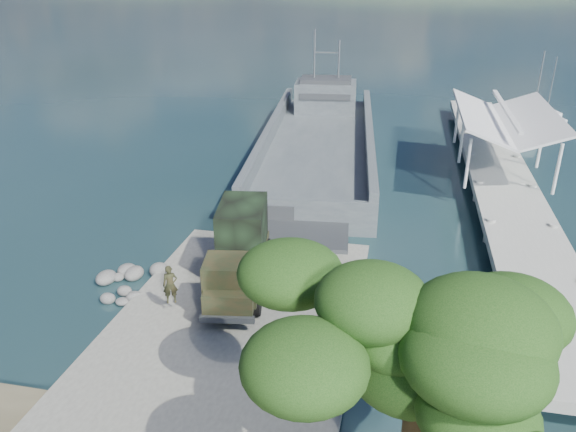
# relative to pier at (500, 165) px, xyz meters

# --- Properties ---
(ground) EXTENTS (1400.00, 1400.00, 0.00)m
(ground) POSITION_rel_pier_xyz_m (-13.00, -18.77, -1.60)
(ground) COLOR #183539
(ground) RESTS_ON ground
(boat_ramp) EXTENTS (10.00, 18.00, 0.50)m
(boat_ramp) POSITION_rel_pier_xyz_m (-13.00, -19.77, -1.35)
(boat_ramp) COLOR slate
(boat_ramp) RESTS_ON ground
(shoreline_rocks) EXTENTS (3.20, 5.60, 0.90)m
(shoreline_rocks) POSITION_rel_pier_xyz_m (-19.20, -18.27, -1.60)
(shoreline_rocks) COLOR #545451
(shoreline_rocks) RESTS_ON ground
(pier) EXTENTS (6.40, 44.00, 6.10)m
(pier) POSITION_rel_pier_xyz_m (0.00, 0.00, 0.00)
(pier) COLOR #A1A298
(pier) RESTS_ON ground
(landing_craft) EXTENTS (10.63, 32.71, 9.56)m
(landing_craft) POSITION_rel_pier_xyz_m (-12.97, 3.59, -0.82)
(landing_craft) COLOR #41484D
(landing_craft) RESTS_ON ground
(military_truck) EXTENTS (3.31, 7.56, 3.39)m
(military_truck) POSITION_rel_pier_xyz_m (-13.61, -16.46, 0.59)
(military_truck) COLOR black
(military_truck) RESTS_ON boat_ramp
(soldier) EXTENTS (0.74, 0.63, 1.72)m
(soldier) POSITION_rel_pier_xyz_m (-15.83, -19.28, -0.24)
(soldier) COLOR black
(soldier) RESTS_ON boat_ramp
(sailboat_near) EXTENTS (3.54, 6.49, 7.59)m
(sailboat_near) POSITION_rel_pier_xyz_m (4.50, 13.66, -1.19)
(sailboat_near) COLOR white
(sailboat_near) RESTS_ON ground
(sailboat_far) EXTENTS (2.88, 5.36, 6.27)m
(sailboat_far) POSITION_rel_pier_xyz_m (7.11, 19.82, -1.27)
(sailboat_far) COLOR white
(sailboat_far) RESTS_ON ground
(overhang_tree) EXTENTS (8.21, 7.56, 7.45)m
(overhang_tree) POSITION_rel_pier_xyz_m (-6.49, -27.33, 4.37)
(overhang_tree) COLOR #372516
(overhang_tree) RESTS_ON ground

